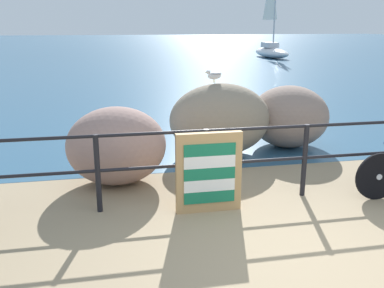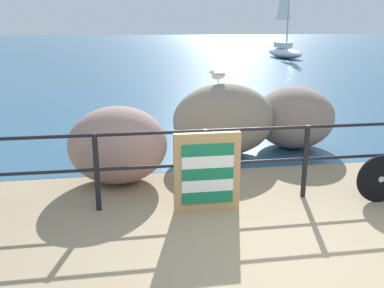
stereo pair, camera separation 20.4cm
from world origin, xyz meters
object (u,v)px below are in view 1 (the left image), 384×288
breakwater_boulder_left (117,146)px  sailboat (271,48)px  seagull (214,75)px  breakwater_boulder_main (220,120)px  folded_deckchair_stack (209,173)px  breakwater_boulder_right (289,116)px

breakwater_boulder_left → sailboat: (11.35, 22.83, 0.13)m
seagull → sailboat: bearing=-127.7°
breakwater_boulder_main → seagull: size_ratio=5.39×
folded_deckchair_stack → seagull: seagull is taller
breakwater_boulder_main → sailboat: size_ratio=0.30×
breakwater_boulder_right → seagull: seagull is taller
breakwater_boulder_right → seagull: bearing=-172.3°
folded_deckchair_stack → breakwater_boulder_right: bearing=49.9°
breakwater_boulder_left → sailboat: 25.50m
breakwater_boulder_main → breakwater_boulder_right: size_ratio=1.21×
folded_deckchair_stack → breakwater_boulder_main: 2.49m
folded_deckchair_stack → breakwater_boulder_right: (2.23, 2.65, 0.07)m
breakwater_boulder_left → breakwater_boulder_right: size_ratio=0.97×
breakwater_boulder_main → sailboat: (9.47, 21.73, 0.05)m
folded_deckchair_stack → breakwater_boulder_left: bearing=131.5°
breakwater_boulder_main → breakwater_boulder_left: bearing=-149.6°
seagull → sailboat: size_ratio=0.06×
breakwater_boulder_main → seagull: (-0.10, 0.08, 0.80)m
breakwater_boulder_left → seagull: seagull is taller
breakwater_boulder_right → sailboat: bearing=69.5°
breakwater_boulder_left → sailboat: size_ratio=0.24×
breakwater_boulder_left → breakwater_boulder_main: bearing=30.4°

